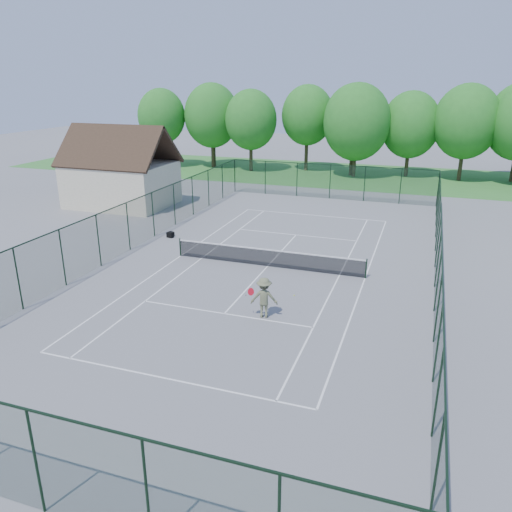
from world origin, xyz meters
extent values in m
plane|color=gray|center=(0.00, 0.00, 0.00)|extent=(140.00, 140.00, 0.00)
cube|color=#3D8636|center=(0.00, 30.00, 0.01)|extent=(80.00, 16.00, 0.01)
cube|color=white|center=(0.00, 11.88, 0.00)|extent=(10.97, 0.08, 0.01)
cube|color=white|center=(0.00, -11.88, 0.00)|extent=(10.97, 0.08, 0.01)
cube|color=white|center=(0.00, 6.40, 0.00)|extent=(8.23, 0.08, 0.01)
cube|color=white|center=(0.00, -6.40, 0.00)|extent=(8.23, 0.08, 0.01)
cube|color=white|center=(5.49, 0.00, 0.00)|extent=(0.08, 23.77, 0.01)
cube|color=white|center=(-5.49, 0.00, 0.00)|extent=(0.08, 23.77, 0.01)
cube|color=white|center=(4.12, 0.00, 0.00)|extent=(0.08, 23.77, 0.01)
cube|color=white|center=(-4.12, 0.00, 0.00)|extent=(0.08, 23.77, 0.01)
cube|color=white|center=(0.00, 0.00, 0.00)|extent=(0.08, 12.80, 0.01)
cylinder|color=black|center=(-5.50, 0.00, 0.55)|extent=(0.08, 0.08, 1.10)
cylinder|color=black|center=(5.50, 0.00, 0.55)|extent=(0.08, 0.08, 1.10)
cube|color=black|center=(0.00, 0.00, 0.50)|extent=(11.00, 0.02, 0.96)
cube|color=white|center=(0.00, 0.00, 1.00)|extent=(11.00, 0.05, 0.07)
cube|color=#183622|center=(0.00, 18.00, 1.50)|extent=(18.00, 0.02, 3.00)
cube|color=#183622|center=(0.00, -18.00, 1.50)|extent=(18.00, 0.02, 3.00)
cube|color=#183622|center=(9.00, 0.00, 1.50)|extent=(0.02, 36.00, 3.00)
cube|color=#183622|center=(-9.00, 0.00, 1.50)|extent=(0.02, 36.00, 3.00)
cube|color=black|center=(0.00, 18.00, 3.00)|extent=(18.00, 0.05, 0.05)
cube|color=black|center=(0.00, -18.00, 3.00)|extent=(18.00, 0.05, 0.05)
cube|color=black|center=(9.00, 0.00, 3.00)|extent=(0.05, 36.00, 0.05)
cube|color=black|center=(-9.00, 0.00, 3.00)|extent=(0.05, 36.00, 0.05)
cube|color=beige|center=(-16.00, 10.00, 1.75)|extent=(8.00, 6.00, 3.50)
cube|color=#3F2C1E|center=(-16.00, 11.50, 5.00)|extent=(8.60, 3.27, 3.27)
cube|color=#3F2C1E|center=(-16.00, 8.50, 5.00)|extent=(8.60, 3.27, 3.27)
cylinder|color=#41321F|center=(-16.50, 30.00, 2.10)|extent=(0.40, 0.40, 4.20)
ellipsoid|color=#2F882A|center=(-16.50, 30.00, 6.00)|extent=(6.40, 6.40, 7.40)
cylinder|color=#41321F|center=(0.00, 30.00, 2.10)|extent=(0.40, 0.40, 4.20)
ellipsoid|color=#2F882A|center=(0.00, 30.00, 6.00)|extent=(6.40, 6.40, 7.40)
cube|color=black|center=(-7.85, 3.07, 0.18)|extent=(0.49, 0.35, 0.36)
cube|color=black|center=(-7.94, 3.42, 0.15)|extent=(0.44, 0.36, 0.30)
imported|color=#676C4A|center=(1.79, -6.10, 0.93)|extent=(1.33, 0.96, 1.87)
sphere|color=#BCD93C|center=(3.06, -5.70, 1.05)|extent=(0.07, 0.07, 0.07)
camera|label=1|loc=(8.02, -25.25, 10.07)|focal=35.00mm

